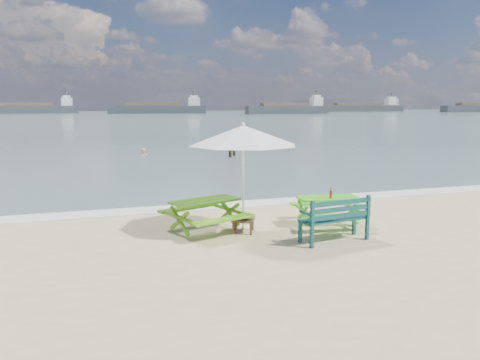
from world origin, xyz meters
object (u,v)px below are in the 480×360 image
object	(u,v)px
patio_umbrella	(243,135)
picnic_table_right	(328,212)
side_table	(243,225)
swimmer	(143,163)
beer_bottle	(331,195)
picnic_table_left	(205,216)
park_bench	(334,228)

from	to	relation	value
patio_umbrella	picnic_table_right	bearing A→B (deg)	-0.05
side_table	swimmer	distance (m)	17.17
picnic_table_right	beer_bottle	distance (m)	0.47
picnic_table_left	park_bench	world-z (taller)	park_bench
picnic_table_left	side_table	bearing A→B (deg)	-21.23
picnic_table_right	swimmer	bearing A→B (deg)	98.91
picnic_table_left	side_table	xyz separation A→B (m)	(0.82, -0.32, -0.19)
patio_umbrella	beer_bottle	size ratio (longest dim) A/B	12.81
picnic_table_left	beer_bottle	bearing A→B (deg)	-8.92
park_bench	patio_umbrella	distance (m)	2.83
park_bench	swimmer	bearing A→B (deg)	96.75
beer_bottle	swimmer	distance (m)	17.55
picnic_table_left	patio_umbrella	bearing A→B (deg)	-21.23
patio_umbrella	picnic_table_left	bearing A→B (deg)	158.77
side_table	picnic_table_right	bearing A→B (deg)	-0.05
picnic_table_left	beer_bottle	size ratio (longest dim) A/B	8.47
picnic_table_right	swimmer	distance (m)	17.38
picnic_table_right	beer_bottle	size ratio (longest dim) A/B	6.95
beer_bottle	picnic_table_right	bearing A→B (deg)	83.37
beer_bottle	side_table	bearing A→B (deg)	176.08
picnic_table_left	beer_bottle	distance (m)	3.03
side_table	patio_umbrella	bearing A→B (deg)	180.00
picnic_table_right	park_bench	bearing A→B (deg)	-112.43
picnic_table_right	park_bench	world-z (taller)	park_bench
patio_umbrella	swimmer	world-z (taller)	patio_umbrella
park_bench	beer_bottle	size ratio (longest dim) A/B	6.20
picnic_table_left	patio_umbrella	world-z (taller)	patio_umbrella
park_bench	side_table	distance (m)	2.07
picnic_table_right	patio_umbrella	bearing A→B (deg)	179.95
picnic_table_right	side_table	distance (m)	2.17
picnic_table_left	park_bench	size ratio (longest dim) A/B	1.37
picnic_table_left	swimmer	distance (m)	16.86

